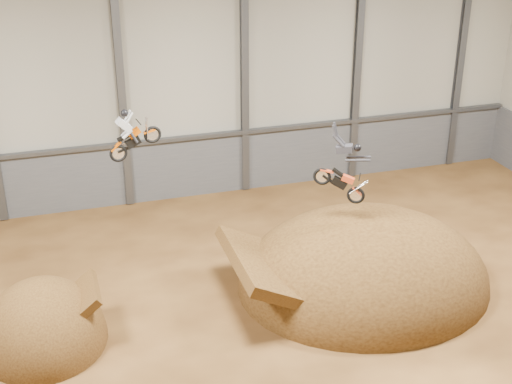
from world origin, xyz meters
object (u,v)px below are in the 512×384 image
Objects in this scene: landing_ramp at (363,284)px; fmx_rider_a at (138,127)px; fmx_rider_b at (336,163)px; takeoff_ramp at (45,340)px.

fmx_rider_a reaches higher than landing_ramp.
landing_ramp is at bearing 12.13° from fmx_rider_b.
fmx_rider_b reaches higher than landing_ramp.
takeoff_ramp is 2.55× the size of fmx_rider_a.
fmx_rider_b is at bearing -17.43° from fmx_rider_a.
takeoff_ramp is 9.19m from fmx_rider_a.
takeoff_ramp is 0.50× the size of landing_ramp.
landing_ramp reaches higher than takeoff_ramp.
fmx_rider_b is at bearing 162.62° from landing_ramp.
landing_ramp is 3.61× the size of fmx_rider_b.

